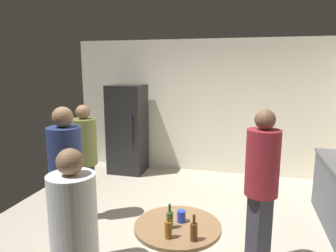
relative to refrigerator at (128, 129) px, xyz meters
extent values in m
cube|color=#B2A893|center=(1.46, -2.20, -0.95)|extent=(5.20, 5.20, 0.10)
cube|color=silver|center=(1.46, 0.43, 0.45)|extent=(5.32, 0.06, 2.70)
cube|color=black|center=(0.00, 0.00, 0.00)|extent=(0.70, 0.65, 1.80)
cube|color=#262628|center=(0.21, -0.34, 0.09)|extent=(0.03, 0.03, 0.60)
cylinder|color=olive|center=(1.79, -3.27, -0.18)|extent=(0.80, 0.80, 0.03)
cylinder|color=#8C5919|center=(1.76, -3.51, -0.09)|extent=(0.06, 0.06, 0.15)
cylinder|color=#8C5919|center=(1.76, -3.51, 0.02)|extent=(0.02, 0.02, 0.08)
cylinder|color=#593314|center=(1.97, -3.49, -0.09)|extent=(0.06, 0.06, 0.15)
cylinder|color=#593314|center=(1.97, -3.49, 0.02)|extent=(0.02, 0.02, 0.08)
cylinder|color=#26662D|center=(1.73, -3.35, -0.09)|extent=(0.06, 0.06, 0.15)
cylinder|color=#26662D|center=(1.73, -3.35, 0.02)|extent=(0.02, 0.02, 0.08)
cylinder|color=blue|center=(1.81, -3.21, -0.11)|extent=(0.08, 0.08, 0.11)
cube|color=#2D2D38|center=(0.19, -2.08, -0.49)|extent=(0.28, 0.27, 0.81)
cylinder|color=olive|center=(0.19, -2.08, 0.24)|extent=(0.48, 0.48, 0.65)
sphere|color=#8C6647|center=(0.19, -2.08, 0.66)|extent=(0.19, 0.19, 0.19)
cube|color=#2D2D38|center=(0.58, -3.15, -0.46)|extent=(0.20, 0.24, 0.87)
cylinder|color=navy|center=(0.58, -3.15, 0.32)|extent=(0.38, 0.38, 0.69)
sphere|color=#8C6647|center=(0.58, -3.15, 0.77)|extent=(0.21, 0.21, 0.21)
cube|color=#2D2D38|center=(2.53, -2.68, -0.47)|extent=(0.26, 0.28, 0.86)
cylinder|color=maroon|center=(2.53, -2.68, 0.31)|extent=(0.47, 0.47, 0.68)
sphere|color=brown|center=(2.53, -2.68, 0.75)|extent=(0.21, 0.21, 0.21)
cylinder|color=white|center=(1.19, -4.01, 0.21)|extent=(0.45, 0.45, 0.63)
sphere|color=#8C6647|center=(1.19, -4.01, 0.62)|extent=(0.19, 0.19, 0.19)
camera|label=1|loc=(2.35, -5.83, 1.26)|focal=33.11mm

